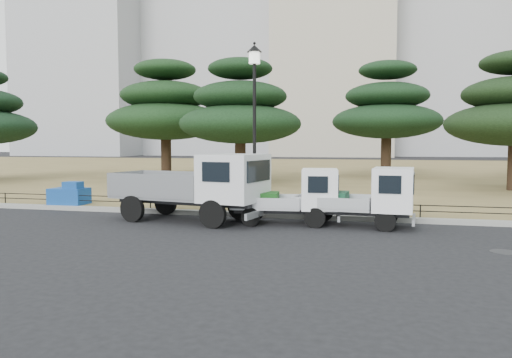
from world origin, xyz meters
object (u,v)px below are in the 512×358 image
(truck_kei_front, at_px, (294,197))
(truck_kei_rear, at_px, (364,197))
(tarp_pile, at_px, (70,195))
(truck_large, at_px, (197,184))
(street_lamp, at_px, (254,100))

(truck_kei_front, height_order, truck_kei_rear, truck_kei_rear)
(tarp_pile, bearing_deg, truck_kei_rear, -8.25)
(truck_large, relative_size, street_lamp, 0.92)
(truck_kei_front, relative_size, tarp_pile, 2.47)
(truck_large, xyz_separation_m, truck_kei_rear, (5.03, 0.27, -0.30))
(truck_large, bearing_deg, truck_kei_front, 15.48)
(truck_kei_front, bearing_deg, truck_large, 178.35)
(truck_kei_front, xyz_separation_m, street_lamp, (-1.56, 1.37, 3.04))
(truck_kei_rear, height_order, tarp_pile, truck_kei_rear)
(street_lamp, bearing_deg, truck_kei_rear, -20.81)
(truck_large, xyz_separation_m, street_lamp, (1.41, 1.65, 2.70))
(truck_kei_front, bearing_deg, street_lamp, 131.75)
(truck_large, bearing_deg, truck_kei_rear, 13.26)
(truck_kei_rear, relative_size, tarp_pile, 2.56)
(street_lamp, bearing_deg, truck_large, -130.55)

